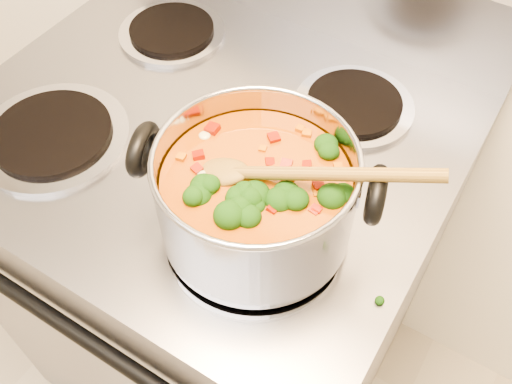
% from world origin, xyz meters
% --- Properties ---
extents(electric_range, '(0.78, 0.70, 1.08)m').
position_xyz_m(electric_range, '(0.07, 1.16, 0.47)').
color(electric_range, gray).
rests_on(electric_range, ground).
extents(stockpot, '(0.31, 0.25, 0.15)m').
position_xyz_m(stockpot, '(0.25, 1.02, 1.00)').
color(stockpot, '#A1A1A8').
rests_on(stockpot, electric_range).
extents(wooden_spoon, '(0.29, 0.12, 0.09)m').
position_xyz_m(wooden_spoon, '(0.27, 1.03, 1.05)').
color(wooden_spoon, olive).
rests_on(wooden_spoon, stockpot).
extents(cooktop_crumbs, '(0.16, 0.10, 0.01)m').
position_xyz_m(cooktop_crumbs, '(0.13, 1.17, 0.92)').
color(cooktop_crumbs, black).
rests_on(cooktop_crumbs, electric_range).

